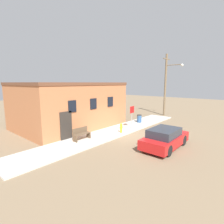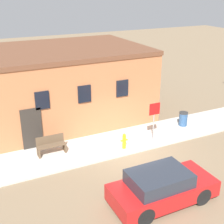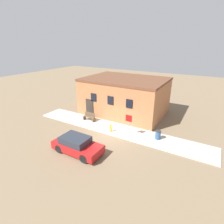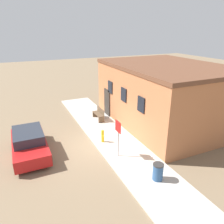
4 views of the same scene
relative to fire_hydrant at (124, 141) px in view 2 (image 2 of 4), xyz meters
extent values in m
plane|color=#7A664C|center=(0.10, -0.55, -0.51)|extent=(80.00, 80.00, 0.00)
cube|color=#BCB7AD|center=(0.10, 0.76, -0.46)|extent=(18.47, 2.63, 0.11)
cube|color=#B26B42|center=(-1.24, 5.47, 1.53)|extent=(9.35, 6.79, 4.08)
cube|color=brown|center=(-1.24, 5.47, 3.69)|extent=(9.45, 6.89, 0.24)
cube|color=black|center=(-3.43, 2.05, 2.02)|extent=(0.70, 0.08, 0.90)
cube|color=black|center=(-1.24, 2.05, 2.02)|extent=(0.70, 0.08, 0.90)
cube|color=black|center=(0.94, 2.05, 2.02)|extent=(0.70, 0.08, 0.90)
cube|color=#2D2823|center=(-4.05, 2.05, 0.59)|extent=(1.00, 0.08, 2.20)
cylinder|color=gold|center=(0.00, 0.00, -0.06)|extent=(0.18, 0.18, 0.68)
sphere|color=gold|center=(0.00, 0.00, 0.32)|extent=(0.16, 0.16, 0.16)
cylinder|color=gold|center=(-0.14, 0.00, 0.04)|extent=(0.10, 0.08, 0.08)
cylinder|color=gold|center=(0.14, 0.00, 0.04)|extent=(0.10, 0.08, 0.08)
cylinder|color=gray|center=(1.81, 0.16, 0.62)|extent=(0.06, 0.06, 2.06)
cube|color=red|center=(1.81, 0.14, 1.34)|extent=(0.62, 0.02, 0.62)
cube|color=brown|center=(-4.04, 1.02, -0.19)|extent=(0.08, 0.44, 0.44)
cube|color=brown|center=(-2.76, 1.02, -0.19)|extent=(0.08, 0.44, 0.44)
cube|color=brown|center=(-3.40, 1.02, 0.06)|extent=(1.36, 0.44, 0.04)
cube|color=brown|center=(-3.40, 1.22, 0.29)|extent=(1.36, 0.04, 0.42)
cylinder|color=#2D517F|center=(4.36, 0.94, -0.03)|extent=(0.48, 0.48, 0.76)
cylinder|color=#2D2D2D|center=(4.36, 0.94, 0.38)|extent=(0.50, 0.50, 0.06)
cylinder|color=black|center=(0.68, -3.38, -0.16)|extent=(0.70, 0.20, 0.70)
cylinder|color=black|center=(0.68, -4.96, -0.16)|extent=(0.70, 0.20, 0.70)
cylinder|color=black|center=(-1.82, -3.38, -0.16)|extent=(0.70, 0.20, 0.70)
cylinder|color=black|center=(-1.82, -4.96, -0.16)|extent=(0.70, 0.20, 0.70)
cube|color=red|center=(-0.57, -4.17, 0.00)|extent=(4.04, 1.78, 0.63)
cube|color=#282D38|center=(-0.77, -4.17, 0.57)|extent=(2.22, 1.56, 0.51)
camera|label=1|loc=(-11.37, -8.81, 3.78)|focal=28.00mm
camera|label=2|loc=(-6.56, -12.13, 7.16)|focal=50.00mm
camera|label=3|loc=(7.76, -13.00, 7.62)|focal=28.00mm
camera|label=4|loc=(11.06, -4.42, 6.12)|focal=35.00mm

